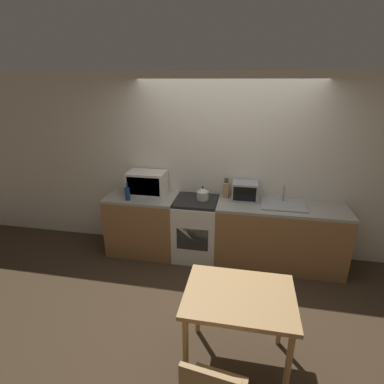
{
  "coord_description": "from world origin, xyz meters",
  "views": [
    {
      "loc": [
        0.32,
        -3.17,
        2.48
      ],
      "look_at": [
        -0.4,
        0.58,
        1.05
      ],
      "focal_mm": 28.0,
      "sensor_mm": 36.0,
      "label": 1
    }
  ],
  "objects": [
    {
      "name": "dining_table",
      "position": [
        0.32,
        -1.06,
        0.67
      ],
      "size": [
        0.94,
        0.71,
        0.78
      ],
      "color": "tan",
      "rests_on": "ground_plane"
    },
    {
      "name": "toaster_oven",
      "position": [
        0.3,
        0.82,
        1.03
      ],
      "size": [
        0.35,
        0.28,
        0.25
      ],
      "color": "#999BA0",
      "rests_on": "counter_right_run"
    },
    {
      "name": "microwave",
      "position": [
        -1.12,
        0.79,
        1.07
      ],
      "size": [
        0.55,
        0.35,
        0.33
      ],
      "color": "silver",
      "rests_on": "counter_left_run"
    },
    {
      "name": "sink_basin",
      "position": [
        0.82,
        0.68,
        0.91
      ],
      "size": [
        0.59,
        0.39,
        0.24
      ],
      "color": "#999BA0",
      "rests_on": "counter_right_run"
    },
    {
      "name": "stove_range",
      "position": [
        -0.36,
        0.67,
        0.45
      ],
      "size": [
        0.61,
        0.62,
        0.9
      ],
      "color": "silver",
      "rests_on": "ground_plane"
    },
    {
      "name": "bottle",
      "position": [
        -1.31,
        0.49,
        1.0
      ],
      "size": [
        0.07,
        0.07,
        0.25
      ],
      "color": "navy",
      "rests_on": "counter_left_run"
    },
    {
      "name": "knife_block",
      "position": [
        0.04,
        0.88,
        1.01
      ],
      "size": [
        0.08,
        0.09,
        0.28
      ],
      "color": "tan",
      "rests_on": "counter_right_run"
    },
    {
      "name": "wall_back",
      "position": [
        0.0,
        1.02,
        1.3
      ],
      "size": [
        10.0,
        0.06,
        2.6
      ],
      "color": "silver",
      "rests_on": "ground_plane"
    },
    {
      "name": "kettle",
      "position": [
        -0.28,
        0.7,
        0.99
      ],
      "size": [
        0.17,
        0.17,
        0.2
      ],
      "color": "beige",
      "rests_on": "stove_range"
    },
    {
      "name": "counter_right_run",
      "position": [
        0.81,
        0.68,
        0.45
      ],
      "size": [
        1.73,
        0.62,
        0.9
      ],
      "color": "olive",
      "rests_on": "ground_plane"
    },
    {
      "name": "counter_left_run",
      "position": [
        -1.17,
        0.68,
        0.45
      ],
      "size": [
        1.01,
        0.62,
        0.9
      ],
      "color": "olive",
      "rests_on": "ground_plane"
    },
    {
      "name": "ground_plane",
      "position": [
        0.0,
        0.0,
        0.0
      ],
      "size": [
        16.0,
        16.0,
        0.0
      ],
      "primitive_type": "plane",
      "color": "#3D2D1E"
    }
  ]
}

